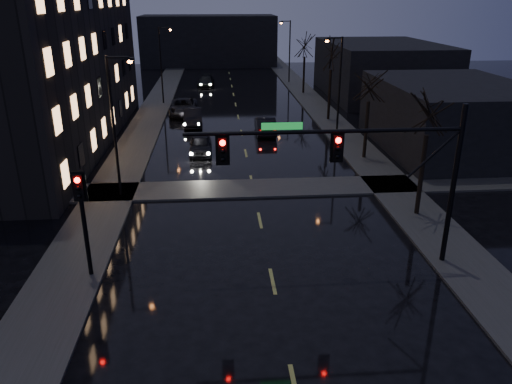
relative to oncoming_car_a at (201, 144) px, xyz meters
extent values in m
cube|color=#2D2D2B|center=(-5.16, 8.80, -0.63)|extent=(3.00, 140.00, 0.12)
cube|color=#2D2D2B|center=(11.84, 8.80, -0.63)|extent=(3.00, 140.00, 0.12)
cube|color=#2D2D2B|center=(3.34, -7.70, -0.63)|extent=(40.00, 3.00, 0.12)
cube|color=black|center=(-13.16, 3.80, 5.31)|extent=(12.00, 30.00, 12.00)
cube|color=black|center=(18.84, -0.20, 1.81)|extent=(10.00, 14.00, 5.00)
cube|color=black|center=(20.34, 21.80, 2.31)|extent=(12.00, 18.00, 6.00)
cube|color=black|center=(0.34, 51.80, 3.31)|extent=(22.00, 10.00, 8.00)
cylinder|color=black|center=(10.94, -17.20, 2.81)|extent=(0.22, 0.22, 7.00)
cylinder|color=black|center=(5.44, -17.20, 5.31)|extent=(11.00, 0.16, 0.16)
cylinder|color=black|center=(9.94, -17.20, 4.31)|extent=(2.05, 0.10, 2.05)
cube|color=#0C591E|center=(3.74, -17.20, 5.56)|extent=(1.60, 0.04, 0.28)
cube|color=black|center=(1.44, -17.20, 4.66)|extent=(0.35, 0.28, 1.05)
sphere|color=#FF0705|center=(1.44, -17.36, 4.99)|extent=(0.22, 0.22, 0.22)
cube|color=black|center=(5.94, -17.20, 4.66)|extent=(0.35, 0.28, 1.05)
sphere|color=#FF0705|center=(5.94, -17.36, 4.99)|extent=(0.22, 0.22, 0.22)
cylinder|color=black|center=(-4.16, -17.20, 1.51)|extent=(0.18, 0.18, 4.40)
cube|color=black|center=(-4.16, -17.20, 3.31)|extent=(0.35, 0.28, 1.05)
sphere|color=#FF0705|center=(-4.16, -17.36, 3.64)|extent=(0.22, 0.22, 0.22)
cylinder|color=black|center=(11.74, -12.20, 1.51)|extent=(0.24, 0.24, 4.40)
cylinder|color=black|center=(11.74, -2.20, 1.37)|extent=(0.24, 0.24, 4.12)
cylinder|color=black|center=(11.74, 9.80, 1.65)|extent=(0.24, 0.24, 4.68)
cylinder|color=black|center=(11.74, 23.80, 1.45)|extent=(0.24, 0.24, 4.29)
cylinder|color=black|center=(-4.46, -8.20, 3.31)|extent=(0.16, 0.16, 8.00)
cylinder|color=black|center=(-3.86, -8.20, 7.21)|extent=(1.20, 0.10, 0.10)
cube|color=black|center=(-3.26, -8.20, 7.11)|extent=(0.50, 0.25, 0.15)
sphere|color=orange|center=(-3.26, -8.20, 7.01)|extent=(0.28, 0.28, 0.28)
cylinder|color=black|center=(-4.46, 18.80, 3.31)|extent=(0.16, 0.16, 8.00)
cylinder|color=black|center=(-3.86, 18.80, 7.21)|extent=(1.20, 0.10, 0.10)
cube|color=black|center=(-3.26, 18.80, 7.11)|extent=(0.50, 0.25, 0.15)
sphere|color=orange|center=(-3.26, 18.80, 7.01)|extent=(0.28, 0.28, 0.28)
cylinder|color=black|center=(11.14, 3.80, 3.31)|extent=(0.16, 0.16, 8.00)
cylinder|color=black|center=(10.54, 3.80, 7.21)|extent=(1.20, 0.10, 0.10)
cube|color=black|center=(9.94, 3.80, 7.11)|extent=(0.50, 0.25, 0.15)
sphere|color=orange|center=(9.94, 3.80, 7.01)|extent=(0.28, 0.28, 0.28)
cylinder|color=black|center=(11.14, 31.80, 3.31)|extent=(0.16, 0.16, 8.00)
cylinder|color=black|center=(10.54, 31.80, 7.21)|extent=(1.20, 0.10, 0.10)
cube|color=black|center=(9.94, 31.80, 7.11)|extent=(0.50, 0.25, 0.15)
sphere|color=orange|center=(9.94, 31.80, 7.01)|extent=(0.28, 0.28, 0.28)
imported|color=black|center=(0.00, 0.00, 0.00)|extent=(1.66, 4.07, 1.38)
imported|color=black|center=(-0.91, 8.72, 0.08)|extent=(1.88, 4.74, 1.53)
imported|color=black|center=(-1.97, 13.28, 0.09)|extent=(2.61, 5.64, 1.57)
imported|color=black|center=(0.01, 29.52, 0.00)|extent=(2.29, 4.91, 1.39)
imported|color=black|center=(5.33, 5.26, 0.05)|extent=(1.62, 4.55, 1.49)
camera|label=1|loc=(1.24, -35.79, 10.20)|focal=35.00mm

